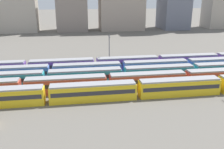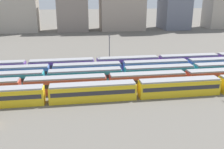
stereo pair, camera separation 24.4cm
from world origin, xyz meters
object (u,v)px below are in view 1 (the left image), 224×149
Objects in this scene: train_track_2 at (123,74)px; train_track_3 at (122,69)px; train_track_0 at (219,84)px; catenary_pole_1 at (109,49)px; train_track_1 at (185,78)px; train_track_4 at (127,63)px.

train_track_3 is (0.76, 5.20, 0.00)m from train_track_2.
catenary_pole_1 is at bearing 132.47° from train_track_0.
train_track_0 and train_track_2 have the same top height.
train_track_3 is 9.06m from catenary_pole_1.
train_track_1 is 1.20× the size of train_track_4.
catenary_pole_1 is at bearing 96.81° from train_track_2.
train_track_1 is 15.25m from train_track_2.
train_track_0 is 1.20× the size of train_track_4.
train_track_2 is at bearing -83.19° from catenary_pole_1.
train_track_1 is at bearing -49.09° from catenary_pole_1.
catenary_pole_1 reaches higher than train_track_3.
train_track_1 is 24.57m from catenary_pole_1.
train_track_0 is 1.51× the size of train_track_3.
train_track_0 and train_track_1 have the same top height.
train_track_0 is at bearing -47.53° from catenary_pole_1.
train_track_0 is 22.54m from train_track_2.
train_track_1 is 17.10m from train_track_3.
train_track_4 is at bearing 124.98° from train_track_1.
train_track_2 is 0.80× the size of train_track_4.
train_track_1 is 1.51× the size of train_track_3.
train_track_0 is at bearing -51.45° from train_track_4.
train_track_0 is 11.25× the size of catenary_pole_1.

